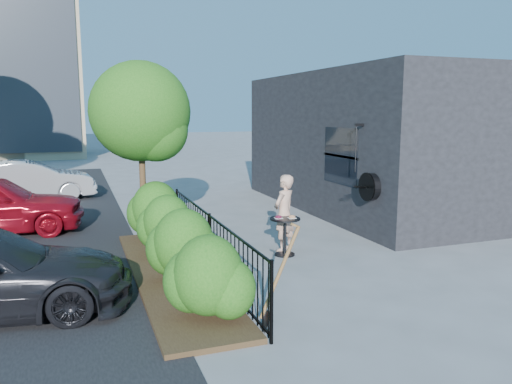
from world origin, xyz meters
name	(u,v)px	position (x,y,z in m)	size (l,w,h in m)	color
ground	(286,264)	(0.00, 0.00, 0.00)	(120.00, 120.00, 0.00)	gray
shop_building	(393,141)	(5.50, 4.50, 2.00)	(6.22, 9.00, 4.00)	black
fence	(210,243)	(-1.50, 0.00, 0.56)	(0.05, 6.05, 1.10)	black
planting_bed	(172,275)	(-2.20, 0.00, 0.04)	(1.30, 6.00, 0.08)	#382616
shrubs	(175,237)	(-2.10, 0.10, 0.70)	(1.10, 5.60, 1.24)	#1C5914
patio_tree	(144,118)	(-2.24, 2.76, 2.76)	(2.20, 2.20, 3.94)	#3F2B19
cafe_table	(285,230)	(0.22, 0.55, 0.53)	(0.61, 0.61, 0.82)	black
woman	(284,213)	(0.33, 0.86, 0.81)	(0.59, 0.39, 1.62)	tan
shovel	(277,282)	(-1.26, -2.60, 0.65)	(0.58, 0.19, 1.47)	brown
car_silver	(30,181)	(-5.13, 9.12, 0.66)	(1.40, 4.03, 1.33)	#AAAAAF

